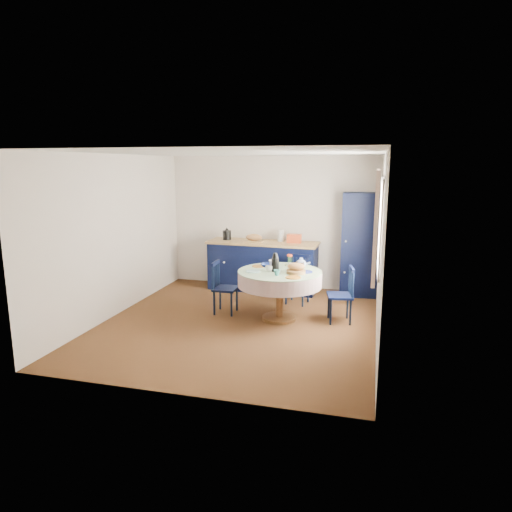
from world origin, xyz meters
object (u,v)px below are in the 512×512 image
Objects in this scene: dining_table at (280,279)px; mug_d at (272,263)px; mug_a at (269,269)px; cobalt_bowl at (268,265)px; mug_b at (277,273)px; mug_c at (300,265)px; kitchen_counter at (263,265)px; chair_far at (298,279)px; pantry_cabinet at (359,245)px; chair_left at (223,287)px; chair_right at (342,294)px.

dining_table is 0.41m from mug_d.
mug_a is 0.51× the size of cobalt_bowl.
mug_c reaches higher than mug_b.
chair_far is at bearing -38.42° from kitchen_counter.
mug_a reaches higher than mug_b.
chair_far is at bearing 101.10° from mug_c.
kitchen_counter is 1.82m from pantry_cabinet.
mug_d is at bearing -68.31° from kitchen_counter.
mug_c is at bearing 63.84° from mug_b.
dining_table is at bearing -97.04° from chair_left.
pantry_cabinet is 1.34m from chair_far.
mug_a is (-1.08, -0.22, 0.38)m from chair_right.
chair_far is 9.26× the size of mug_b.
mug_c is at bearing 39.95° from dining_table.
kitchen_counter is at bearing 123.95° from mug_c.
mug_a is (0.51, -1.67, 0.33)m from kitchen_counter.
mug_d is (-0.04, 0.39, 0.00)m from mug_a.
dining_table reaches higher than chair_left.
kitchen_counter reaches higher than chair_left.
pantry_cabinet is 1.90m from mug_d.
mug_b is 0.89× the size of mug_d.
kitchen_counter is 1.41m from mug_d.
mug_c reaches higher than mug_a.
mug_d is at bearing 64.11° from cobalt_bowl.
mug_c is at bearing -85.36° from chair_left.
mug_a is at bearing -154.54° from dining_table.
dining_table is (-1.09, -1.70, -0.28)m from pantry_cabinet.
mug_a is 1.11× the size of mug_d.
mug_c reaches higher than cobalt_bowl.
chair_left is 8.27× the size of mug_d.
chair_left is 0.99× the size of chair_right.
mug_d is (-0.20, 0.31, 0.17)m from dining_table.
dining_table is at bearing 91.75° from mug_b.
mug_c is at bearing 35.02° from mug_a.
chair_right is at bearing -6.47° from mug_c.
chair_left is (-2.04, -1.60, -0.51)m from pantry_cabinet.
cobalt_bowl is at bearing 137.82° from dining_table.
mug_a is (0.78, -0.17, 0.39)m from chair_left.
kitchen_counter is 15.20× the size of mug_c.
dining_table is 1.51× the size of chair_left.
dining_table is 14.15× the size of mug_b.
pantry_cabinet is 2.00m from cobalt_bowl.
mug_b is 0.58m from cobalt_bowl.
dining_table is 0.96m from chair_right.
mug_d is (-1.30, -1.39, -0.12)m from pantry_cabinet.
mug_a is 0.28m from mug_b.
chair_left is at bearing -145.62° from pantry_cabinet.
cobalt_bowl is (-0.09, 0.30, -0.02)m from mug_a.
kitchen_counter is 1.65× the size of dining_table.
pantry_cabinet is at bearing 54.73° from mug_a.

